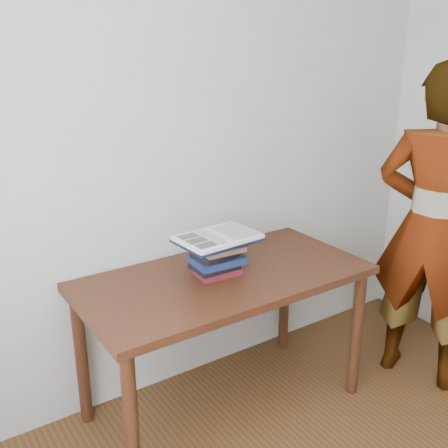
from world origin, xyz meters
TOP-DOWN VIEW (x-y plane):
  - desk at (0.11, 1.38)m, footprint 1.41×0.70m
  - book_stack at (0.08, 1.40)m, footprint 0.27×0.20m
  - open_book at (0.07, 1.38)m, footprint 0.39×0.29m
  - reader at (1.19, 1.01)m, footprint 0.63×0.75m

SIDE VIEW (x-z plane):
  - desk at x=0.11m, z-range 0.28..1.04m
  - book_stack at x=0.08m, z-range 0.76..0.94m
  - reader at x=1.19m, z-range 0.00..1.76m
  - open_book at x=0.07m, z-range 0.93..0.96m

